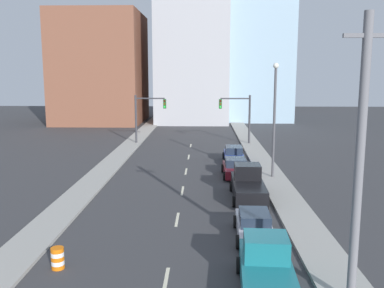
{
  "coord_description": "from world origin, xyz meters",
  "views": [
    {
      "loc": [
        1.53,
        -8.01,
        8.4
      ],
      "look_at": [
        0.48,
        29.03,
        2.2
      ],
      "focal_mm": 40.0,
      "sensor_mm": 36.0,
      "label": 1
    }
  ],
  "objects_px": {
    "traffic_signal_right": "(241,113)",
    "pickup_truck_teal": "(267,272)",
    "utility_pole_right_near": "(359,163)",
    "traffic_signal_left": "(145,113)",
    "sedan_maroon": "(235,168)",
    "traffic_barrel": "(58,258)",
    "sedan_silver": "(254,226)",
    "sedan_blue": "(234,155)",
    "pickup_truck_black": "(248,185)",
    "street_lamp": "(274,113)"
  },
  "relations": [
    {
      "from": "traffic_barrel",
      "to": "pickup_truck_black",
      "type": "bearing_deg",
      "value": 49.38
    },
    {
      "from": "traffic_signal_right",
      "to": "sedan_silver",
      "type": "height_order",
      "value": "traffic_signal_right"
    },
    {
      "from": "street_lamp",
      "to": "pickup_truck_teal",
      "type": "height_order",
      "value": "street_lamp"
    },
    {
      "from": "traffic_signal_left",
      "to": "sedan_maroon",
      "type": "height_order",
      "value": "traffic_signal_left"
    },
    {
      "from": "pickup_truck_teal",
      "to": "sedan_blue",
      "type": "distance_m",
      "value": 24.4
    },
    {
      "from": "street_lamp",
      "to": "pickup_truck_teal",
      "type": "relative_size",
      "value": 1.64
    },
    {
      "from": "traffic_barrel",
      "to": "sedan_blue",
      "type": "xyz_separation_m",
      "value": [
        9.14,
        22.62,
        0.22
      ]
    },
    {
      "from": "traffic_barrel",
      "to": "pickup_truck_teal",
      "type": "xyz_separation_m",
      "value": [
        8.75,
        -1.78,
        0.36
      ]
    },
    {
      "from": "traffic_signal_left",
      "to": "pickup_truck_black",
      "type": "bearing_deg",
      "value": -65.57
    },
    {
      "from": "sedan_silver",
      "to": "pickup_truck_black",
      "type": "height_order",
      "value": "pickup_truck_black"
    },
    {
      "from": "street_lamp",
      "to": "sedan_blue",
      "type": "xyz_separation_m",
      "value": [
        -2.68,
        6.35,
        -4.56
      ]
    },
    {
      "from": "traffic_signal_left",
      "to": "traffic_signal_right",
      "type": "xyz_separation_m",
      "value": [
        11.26,
        0.0,
        0.0
      ]
    },
    {
      "from": "traffic_barrel",
      "to": "sedan_blue",
      "type": "height_order",
      "value": "sedan_blue"
    },
    {
      "from": "utility_pole_right_near",
      "to": "traffic_barrel",
      "type": "height_order",
      "value": "utility_pole_right_near"
    },
    {
      "from": "sedan_maroon",
      "to": "sedan_blue",
      "type": "bearing_deg",
      "value": 86.84
    },
    {
      "from": "sedan_maroon",
      "to": "sedan_blue",
      "type": "distance_m",
      "value": 5.59
    },
    {
      "from": "traffic_barrel",
      "to": "sedan_maroon",
      "type": "bearing_deg",
      "value": 62.43
    },
    {
      "from": "pickup_truck_black",
      "to": "sedan_blue",
      "type": "bearing_deg",
      "value": 91.31
    },
    {
      "from": "traffic_signal_right",
      "to": "sedan_blue",
      "type": "distance_m",
      "value": 10.74
    },
    {
      "from": "traffic_signal_left",
      "to": "street_lamp",
      "type": "height_order",
      "value": "street_lamp"
    },
    {
      "from": "utility_pole_right_near",
      "to": "pickup_truck_teal",
      "type": "distance_m",
      "value": 5.43
    },
    {
      "from": "street_lamp",
      "to": "sedan_blue",
      "type": "distance_m",
      "value": 8.26
    },
    {
      "from": "sedan_silver",
      "to": "traffic_signal_right",
      "type": "bearing_deg",
      "value": 88.15
    },
    {
      "from": "pickup_truck_black",
      "to": "sedan_blue",
      "type": "height_order",
      "value": "pickup_truck_black"
    },
    {
      "from": "traffic_barrel",
      "to": "sedan_blue",
      "type": "relative_size",
      "value": 0.2
    },
    {
      "from": "pickup_truck_teal",
      "to": "sedan_maroon",
      "type": "xyz_separation_m",
      "value": [
        0.14,
        18.81,
        -0.15
      ]
    },
    {
      "from": "sedan_maroon",
      "to": "pickup_truck_teal",
      "type": "bearing_deg",
      "value": -91.06
    },
    {
      "from": "sedan_silver",
      "to": "sedan_blue",
      "type": "height_order",
      "value": "sedan_blue"
    },
    {
      "from": "pickup_truck_teal",
      "to": "street_lamp",
      "type": "bearing_deg",
      "value": 83.5
    },
    {
      "from": "traffic_barrel",
      "to": "pickup_truck_black",
      "type": "relative_size",
      "value": 0.16
    },
    {
      "from": "sedan_blue",
      "to": "pickup_truck_black",
      "type": "bearing_deg",
      "value": -88.54
    },
    {
      "from": "traffic_barrel",
      "to": "sedan_maroon",
      "type": "relative_size",
      "value": 0.21
    },
    {
      "from": "pickup_truck_teal",
      "to": "sedan_silver",
      "type": "height_order",
      "value": "pickup_truck_teal"
    },
    {
      "from": "utility_pole_right_near",
      "to": "sedan_silver",
      "type": "bearing_deg",
      "value": 113.09
    },
    {
      "from": "sedan_silver",
      "to": "pickup_truck_black",
      "type": "distance_m",
      "value": 7.09
    },
    {
      "from": "pickup_truck_black",
      "to": "traffic_signal_left",
      "type": "bearing_deg",
      "value": 114.98
    },
    {
      "from": "sedan_maroon",
      "to": "sedan_blue",
      "type": "relative_size",
      "value": 0.93
    },
    {
      "from": "traffic_signal_right",
      "to": "utility_pole_right_near",
      "type": "relative_size",
      "value": 0.56
    },
    {
      "from": "traffic_signal_right",
      "to": "sedan_blue",
      "type": "bearing_deg",
      "value": -98.04
    },
    {
      "from": "pickup_truck_black",
      "to": "sedan_blue",
      "type": "xyz_separation_m",
      "value": [
        -0.16,
        11.78,
        -0.2
      ]
    },
    {
      "from": "utility_pole_right_near",
      "to": "sedan_maroon",
      "type": "relative_size",
      "value": 2.34
    },
    {
      "from": "sedan_silver",
      "to": "sedan_blue",
      "type": "bearing_deg",
      "value": 90.74
    },
    {
      "from": "traffic_signal_left",
      "to": "sedan_silver",
      "type": "height_order",
      "value": "traffic_signal_left"
    },
    {
      "from": "utility_pole_right_near",
      "to": "traffic_signal_right",
      "type": "bearing_deg",
      "value": 91.74
    },
    {
      "from": "utility_pole_right_near",
      "to": "street_lamp",
      "type": "bearing_deg",
      "value": 89.53
    },
    {
      "from": "traffic_signal_left",
      "to": "sedan_silver",
      "type": "relative_size",
      "value": 1.25
    },
    {
      "from": "sedan_silver",
      "to": "street_lamp",
      "type": "bearing_deg",
      "value": 78.35
    },
    {
      "from": "traffic_signal_left",
      "to": "sedan_maroon",
      "type": "distance_m",
      "value": 18.71
    },
    {
      "from": "pickup_truck_teal",
      "to": "sedan_blue",
      "type": "bearing_deg",
      "value": 92.23
    },
    {
      "from": "traffic_signal_right",
      "to": "pickup_truck_teal",
      "type": "xyz_separation_m",
      "value": [
        -1.83,
        -34.59,
        -2.91
      ]
    }
  ]
}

